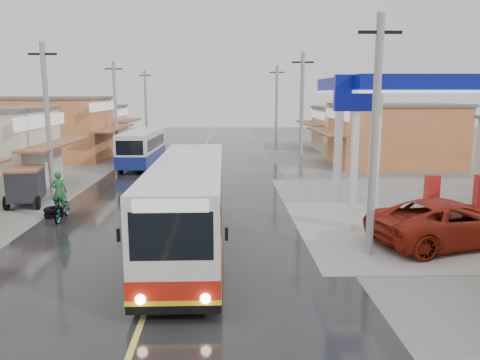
% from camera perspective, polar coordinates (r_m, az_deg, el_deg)
% --- Properties ---
extents(ground, '(120.00, 120.00, 0.00)m').
position_cam_1_polar(ground, '(16.38, -9.07, -9.21)').
color(ground, slate).
rests_on(ground, ground).
extents(road, '(12.00, 90.00, 0.02)m').
position_cam_1_polar(road, '(30.85, -5.61, 0.29)').
color(road, black).
rests_on(road, ground).
extents(centre_line, '(0.15, 90.00, 0.01)m').
position_cam_1_polar(centre_line, '(30.85, -5.61, 0.31)').
color(centre_line, '#D8CC4C').
rests_on(centre_line, road).
extents(shopfronts_left, '(11.00, 44.00, 5.20)m').
position_cam_1_polar(shopfronts_left, '(36.95, -25.84, 0.97)').
color(shopfronts_left, tan).
rests_on(shopfronts_left, ground).
extents(shopfronts_right, '(11.00, 44.00, 4.80)m').
position_cam_1_polar(shopfronts_right, '(30.69, 23.16, -0.60)').
color(shopfronts_right, beige).
rests_on(shopfronts_right, ground).
extents(utility_poles_left, '(1.60, 50.00, 8.00)m').
position_cam_1_polar(utility_poles_left, '(33.03, -17.70, 0.50)').
color(utility_poles_left, gray).
rests_on(utility_poles_left, ground).
extents(utility_poles_right, '(1.60, 36.00, 8.00)m').
position_cam_1_polar(utility_poles_right, '(31.17, 7.34, 0.34)').
color(utility_poles_right, gray).
rests_on(utility_poles_right, ground).
extents(coach_bus, '(2.64, 11.04, 3.44)m').
position_cam_1_polar(coach_bus, '(16.45, -6.22, -3.00)').
color(coach_bus, silver).
rests_on(coach_bus, road).
extents(second_bus, '(2.45, 8.10, 2.66)m').
position_cam_1_polar(second_bus, '(35.92, -11.83, 3.88)').
color(second_bus, silver).
rests_on(second_bus, road).
extents(jeepney, '(6.58, 4.39, 1.68)m').
position_cam_1_polar(jeepney, '(18.87, 24.20, -4.70)').
color(jeepney, maroon).
rests_on(jeepney, ground).
extents(cyclist, '(0.83, 2.09, 2.22)m').
position_cam_1_polar(cyclist, '(21.85, -20.94, -2.76)').
color(cyclist, black).
rests_on(cyclist, ground).
extents(tricycle_near, '(2.06, 2.53, 1.89)m').
position_cam_1_polar(tricycle_near, '(25.33, -24.67, -0.45)').
color(tricycle_near, '#26262D').
rests_on(tricycle_near, ground).
extents(tyre_stack, '(0.87, 0.87, 0.44)m').
position_cam_1_polar(tyre_stack, '(22.66, -21.76, -3.67)').
color(tyre_stack, black).
rests_on(tyre_stack, ground).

